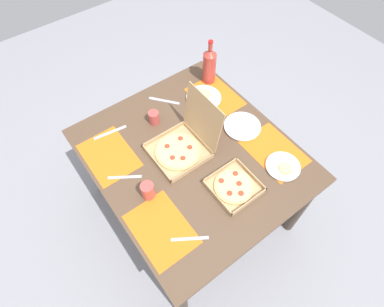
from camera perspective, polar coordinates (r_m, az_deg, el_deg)
ground_plane at (r=2.51m, az=0.00°, el=-9.68°), size 6.00×6.00×0.00m
dining_table at (r=1.94m, az=0.00°, el=-1.84°), size 1.25×1.10×0.76m
placemat_near_left at (r=1.90m, az=-14.92°, el=-0.34°), size 0.36×0.26×0.00m
placemat_near_right at (r=1.64m, az=-5.61°, el=-13.58°), size 0.36×0.26×0.00m
placemat_far_left at (r=2.15m, az=4.23°, el=10.36°), size 0.36×0.26×0.00m
placemat_far_right at (r=1.92m, az=14.80°, el=0.37°), size 0.36×0.26×0.00m
pizza_box_corner_right at (r=1.74m, az=7.65°, el=-5.97°), size 0.25×0.25×0.04m
pizza_box_corner_left at (r=1.82m, az=-1.59°, el=1.73°), size 0.31×0.36×0.34m
plate_near_right at (r=1.98m, az=9.16°, el=4.88°), size 0.23×0.23×0.02m
plate_near_left at (r=2.12m, az=2.14°, el=10.15°), size 0.23×0.23×0.03m
plate_far_right at (r=1.86m, az=16.29°, el=-2.33°), size 0.20×0.20×0.03m
soda_bottle at (r=2.17m, az=3.19°, el=15.75°), size 0.09×0.09×0.32m
cup_spare at (r=1.91m, az=3.89°, el=4.96°), size 0.07×0.07×0.10m
cup_red at (r=1.68m, az=-8.06°, el=-6.71°), size 0.07×0.07×0.10m
cup_dark at (r=1.98m, az=-6.96°, el=6.54°), size 0.07×0.07×0.09m
knife_by_far_left at (r=2.00m, az=-14.70°, el=3.72°), size 0.05×0.21×0.00m
fork_by_near_right at (r=1.62m, az=-0.42°, el=-15.30°), size 0.12×0.17×0.00m
knife_by_near_left at (r=2.12m, az=-5.10°, el=9.56°), size 0.17×0.15×0.00m
fork_by_far_right at (r=1.80m, az=-12.18°, el=-4.25°), size 0.12×0.17×0.00m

